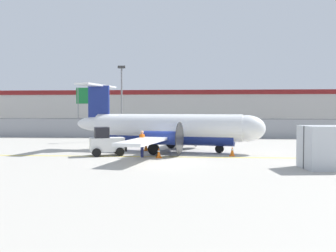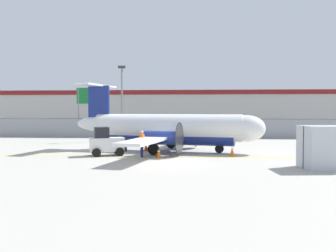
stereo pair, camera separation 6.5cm
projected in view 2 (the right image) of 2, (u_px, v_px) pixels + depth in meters
name	position (u px, v px, depth m)	size (l,w,h in m)	color
ground_plane	(160.00, 157.00, 23.96)	(140.00, 140.00, 0.01)	#ADA89E
perimeter_fence	(175.00, 128.00, 39.85)	(98.00, 0.10, 2.10)	gray
parking_lot_strip	(180.00, 131.00, 51.35)	(98.00, 17.00, 0.12)	#38383A
background_building	(184.00, 108.00, 69.62)	(91.00, 8.10, 6.50)	beige
commuter_airplane	(170.00, 129.00, 26.94)	(14.11, 16.00, 4.92)	white
baggage_tug	(106.00, 143.00, 24.61)	(2.57, 2.02, 1.88)	silver
ground_crew_worker	(142.00, 142.00, 23.83)	(0.43, 0.54, 1.70)	#191E4C
cargo_container	(327.00, 147.00, 19.10)	(2.61, 2.26, 2.20)	#B7BCC1
traffic_cone_near_left	(159.00, 153.00, 23.44)	(0.36, 0.36, 0.64)	orange
traffic_cone_near_right	(232.00, 151.00, 24.34)	(0.36, 0.36, 0.64)	orange
traffic_cone_far_left	(99.00, 143.00, 30.23)	(0.36, 0.36, 0.64)	orange
traffic_cone_far_right	(146.00, 146.00, 27.65)	(0.36, 0.36, 0.64)	orange
parked_car_0	(76.00, 125.00, 51.72)	(4.28, 2.17, 1.58)	black
parked_car_1	(116.00, 125.00, 51.53)	(4.36, 2.35, 1.58)	slate
parked_car_2	(161.00, 126.00, 48.49)	(4.34, 2.30, 1.58)	#B28C19
parked_car_3	(206.00, 126.00, 48.76)	(4.35, 2.33, 1.58)	black
parked_car_4	(251.00, 128.00, 44.25)	(4.38, 2.42, 1.58)	slate
parked_car_5	(280.00, 124.00, 56.19)	(4.36, 2.36, 1.58)	black
apron_light_pole	(122.00, 97.00, 36.28)	(0.70, 0.30, 7.27)	slate
highway_sign	(92.00, 100.00, 42.09)	(3.60, 0.14, 5.50)	slate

